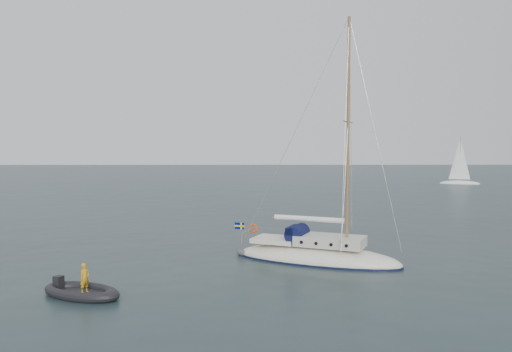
{
  "coord_description": "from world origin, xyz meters",
  "views": [
    {
      "loc": [
        -2.41,
        -29.12,
        6.35
      ],
      "look_at": [
        -2.08,
        0.0,
        4.66
      ],
      "focal_mm": 35.0,
      "sensor_mm": 36.0,
      "label": 1
    }
  ],
  "objects": [
    {
      "name": "distant_yacht_b",
      "position": [
        33.62,
        56.14,
        3.73
      ],
      "size": [
        6.59,
        3.51,
        8.73
      ],
      "rotation": [
        0.0,
        0.0,
        -0.31
      ],
      "color": "white",
      "rests_on": "ground"
    },
    {
      "name": "rib",
      "position": [
        -9.63,
        -8.14,
        0.23
      ],
      "size": [
        3.83,
        1.74,
        1.47
      ],
      "rotation": [
        0.0,
        0.0,
        -0.43
      ],
      "color": "black",
      "rests_on": "ground"
    },
    {
      "name": "dinghy",
      "position": [
        -2.02,
        -0.35,
        0.16
      ],
      "size": [
        2.55,
        1.15,
        0.37
      ],
      "rotation": [
        0.0,
        0.0,
        -0.38
      ],
      "color": "#535358",
      "rests_on": "ground"
    },
    {
      "name": "ground",
      "position": [
        0.0,
        0.0,
        0.0
      ],
      "size": [
        300.0,
        300.0,
        0.0
      ],
      "primitive_type": "plane",
      "color": "black",
      "rests_on": "ground"
    },
    {
      "name": "sailboat",
      "position": [
        1.31,
        -1.81,
        1.05
      ],
      "size": [
        9.73,
        2.91,
        13.86
      ],
      "rotation": [
        0.0,
        0.0,
        -0.42
      ],
      "color": "white",
      "rests_on": "ground"
    }
  ]
}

